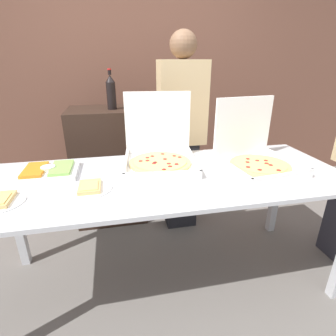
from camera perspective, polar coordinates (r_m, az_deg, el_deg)
The scene contains 11 objects.
ground_plane at distance 2.14m, azimuth 0.00°, elevation -22.69°, with size 16.00×16.00×0.00m, color slate.
brick_wall_behind at distance 3.20m, azimuth -6.68°, elevation 20.17°, with size 10.00×0.06×2.80m.
buffet_table at distance 1.69m, azimuth 0.00°, elevation -4.47°, with size 2.27×0.88×0.84m.
pizza_box_near_left at distance 1.86m, azimuth 18.49°, elevation 2.58°, with size 0.50×0.52×0.44m.
pizza_box_near_right at distance 1.82m, azimuth -1.86°, elevation 3.43°, with size 0.53×0.54×0.47m.
paper_plate_front_left at distance 1.54m, azimuth -16.65°, elevation -4.08°, with size 0.25×0.25×0.03m.
veggie_tray at distance 1.82m, azimuth -24.54°, elevation -0.62°, with size 0.35×0.30×0.05m.
sideboard_podium at distance 2.65m, azimuth -12.65°, elevation 0.55°, with size 0.67×0.50×1.11m.
soda_bottle at distance 2.43m, azimuth -12.30°, elevation 15.87°, with size 0.08×0.08×0.34m.
soda_can_silver at distance 2.46m, azimuth -7.21°, elevation 14.21°, with size 0.07×0.07×0.12m.
person_guest_plaid at distance 2.33m, azimuth 2.96°, elevation 7.44°, with size 0.40×0.22×1.74m.
Camera 1 is at (-0.31, -1.48, 1.51)m, focal length 28.00 mm.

